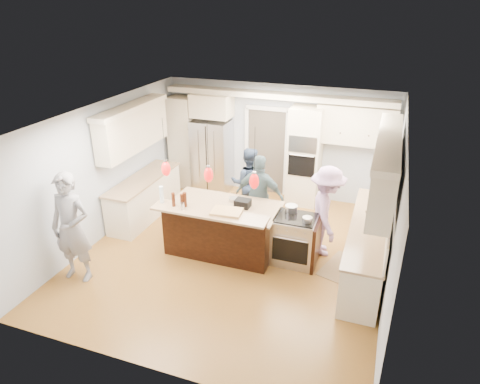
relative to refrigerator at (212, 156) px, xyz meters
The scene contains 23 objects.
ground_plane 3.19m from the refrigerator, 59.58° to the right, with size 6.00×6.00×0.00m, color #AE792F.
room_shell 3.20m from the refrigerator, 59.58° to the right, with size 5.54×6.04×2.72m.
refrigerator is the anchor object (origin of this frame).
oven_column 2.31m from the refrigerator, ahead, with size 0.72×0.69×2.30m.
back_upper_cabinets 1.12m from the refrigerator, ahead, with size 5.30×0.61×2.54m.
right_counter_run 4.63m from the refrigerator, 30.36° to the right, with size 0.64×3.10×2.51m.
left_cabinets 2.05m from the refrigerator, 115.94° to the right, with size 0.64×2.30×2.51m.
kitchen_island 2.91m from the refrigerator, 63.13° to the right, with size 2.10×1.46×1.12m.
island_range 3.71m from the refrigerator, 42.59° to the right, with size 0.82×0.71×0.92m.
pendant_lights 3.53m from the refrigerator, 67.57° to the right, with size 1.75×0.15×1.03m.
person_bar_end 4.32m from the refrigerator, 100.00° to the right, with size 0.72×0.47×1.96m, color gray.
person_far_left 1.67m from the refrigerator, 38.70° to the right, with size 0.77×0.60×1.59m, color #2A3951.
person_far_right 2.53m from the refrigerator, 45.03° to the right, with size 1.01×0.42×1.73m, color #4B6369.
person_range_side 3.74m from the refrigerator, 32.59° to the right, with size 1.13×0.65×1.76m, color #B088B7.
floor_rug 4.45m from the refrigerator, 34.01° to the right, with size 0.66×0.97×0.01m, color #9B7B55.
water_bottle 3.17m from the refrigerator, 83.50° to the right, with size 0.07×0.07×0.32m, color silver.
beer_bottle_a 3.25m from the refrigerator, 75.35° to the right, with size 0.07×0.07×0.27m, color #411B0B.
beer_bottle_b 3.26m from the refrigerator, 78.98° to the right, with size 0.06×0.06×0.25m, color #411B0B.
beer_bottle_c 3.28m from the refrigerator, 76.18° to the right, with size 0.06×0.06×0.25m, color #411B0B.
drink_can 3.36m from the refrigerator, 75.77° to the right, with size 0.07×0.07×0.13m, color #B7B7BC.
cutting_board 3.50m from the refrigerator, 62.76° to the right, with size 0.52×0.37×0.04m, color tan.
pot_large 3.46m from the refrigerator, 42.26° to the right, with size 0.22×0.22×0.13m, color #B7B7BC.
pot_small 3.90m from the refrigerator, 41.76° to the right, with size 0.18×0.18×0.09m, color #B7B7BC.
Camera 1 is at (2.46, -6.54, 4.53)m, focal length 32.00 mm.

